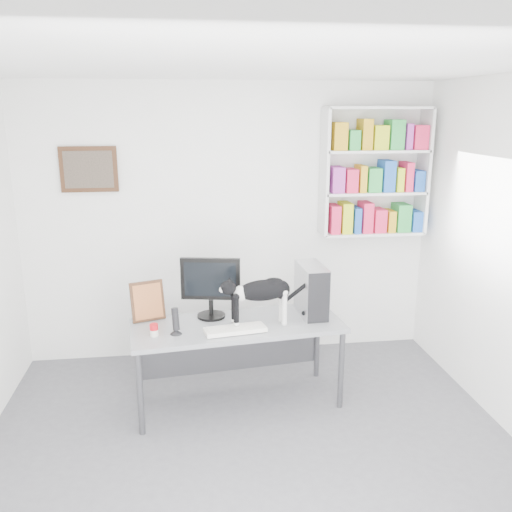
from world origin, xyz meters
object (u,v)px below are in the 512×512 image
object	(u,v)px
bookshelf	(375,172)
pc_tower	(311,290)
monitor	(211,287)
speaker	(176,321)
desk	(237,363)
leaning_print	(148,300)
soup_can	(154,330)
cat	(261,302)
keyboard	(235,329)

from	to	relation	value
bookshelf	pc_tower	world-z (taller)	bookshelf
monitor	speaker	distance (m)	0.47
desk	pc_tower	xyz separation A→B (m)	(0.65, 0.13, 0.58)
leaning_print	speaker	bearing A→B (deg)	-73.14
soup_can	cat	world-z (taller)	cat
desk	monitor	distance (m)	0.68
desk	keyboard	bearing A→B (deg)	-106.89
monitor	speaker	world-z (taller)	monitor
keyboard	speaker	size ratio (longest dim) A/B	2.17
soup_can	pc_tower	bearing A→B (deg)	12.72
pc_tower	soup_can	distance (m)	1.37
speaker	soup_can	world-z (taller)	speaker
speaker	desk	bearing A→B (deg)	-4.44
keyboard	pc_tower	bearing A→B (deg)	15.18
bookshelf	cat	distance (m)	1.83
bookshelf	monitor	size ratio (longest dim) A/B	2.33
monitor	cat	bearing A→B (deg)	-20.58
leaning_print	soup_can	bearing A→B (deg)	-97.56
leaning_print	cat	world-z (taller)	cat
desk	monitor	size ratio (longest dim) A/B	3.26
soup_can	cat	xyz separation A→B (m)	(0.86, 0.10, 0.15)
bookshelf	soup_can	xyz separation A→B (m)	(-2.11, -1.07, -1.08)
monitor	soup_can	size ratio (longest dim) A/B	5.48
cat	speaker	bearing A→B (deg)	178.81
pc_tower	speaker	distance (m)	1.19
monitor	soup_can	bearing A→B (deg)	-133.01
monitor	bookshelf	bearing A→B (deg)	34.72
speaker	cat	world-z (taller)	cat
leaning_print	bookshelf	bearing A→B (deg)	0.51
bookshelf	desk	distance (m)	2.26
pc_tower	bookshelf	bearing A→B (deg)	41.81
desk	cat	size ratio (longest dim) A/B	2.64
leaning_print	cat	xyz separation A→B (m)	(0.92, -0.25, 0.03)
speaker	leaning_print	bearing A→B (deg)	103.31
bookshelf	desk	xyz separation A→B (m)	(-1.44, -0.91, -1.49)
speaker	cat	size ratio (longest dim) A/B	0.34
bookshelf	keyboard	distance (m)	2.13
desk	monitor	bearing A→B (deg)	132.80
leaning_print	pc_tower	bearing A→B (deg)	-19.92
desk	speaker	world-z (taller)	speaker
bookshelf	keyboard	world-z (taller)	bookshelf
leaning_print	keyboard	bearing A→B (deg)	-44.51
pc_tower	speaker	xyz separation A→B (m)	(-1.15, -0.29, -0.11)
desk	soup_can	xyz separation A→B (m)	(-0.67, -0.16, 0.41)
bookshelf	pc_tower	bearing A→B (deg)	-135.41
bookshelf	desk	world-z (taller)	bookshelf
monitor	leaning_print	xyz separation A→B (m)	(-0.53, 0.00, -0.09)
soup_can	cat	size ratio (longest dim) A/B	0.15
monitor	pc_tower	bearing A→B (deg)	7.93
speaker	leaning_print	xyz separation A→B (m)	(-0.23, 0.33, 0.06)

